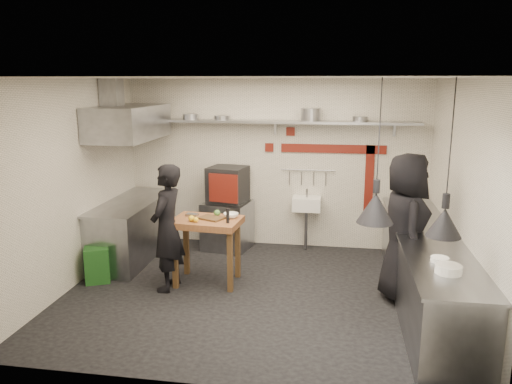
# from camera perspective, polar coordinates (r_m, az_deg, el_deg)

# --- Properties ---
(floor) EXTENTS (5.00, 5.00, 0.00)m
(floor) POSITION_cam_1_polar(r_m,az_deg,el_deg) (6.77, -0.10, -11.49)
(floor) COLOR black
(floor) RESTS_ON ground
(ceiling) EXTENTS (5.00, 5.00, 0.00)m
(ceiling) POSITION_cam_1_polar(r_m,az_deg,el_deg) (6.18, -0.11, 12.92)
(ceiling) COLOR beige
(ceiling) RESTS_ON floor
(wall_back) EXTENTS (5.00, 0.04, 2.80)m
(wall_back) POSITION_cam_1_polar(r_m,az_deg,el_deg) (8.38, 2.22, 3.21)
(wall_back) COLOR silver
(wall_back) RESTS_ON floor
(wall_front) EXTENTS (5.00, 0.04, 2.80)m
(wall_front) POSITION_cam_1_polar(r_m,az_deg,el_deg) (4.35, -4.60, -5.75)
(wall_front) COLOR silver
(wall_front) RESTS_ON floor
(wall_left) EXTENTS (0.04, 4.20, 2.80)m
(wall_left) POSITION_cam_1_polar(r_m,az_deg,el_deg) (7.17, -20.25, 0.83)
(wall_left) COLOR silver
(wall_left) RESTS_ON floor
(wall_right) EXTENTS (0.04, 4.20, 2.80)m
(wall_right) POSITION_cam_1_polar(r_m,az_deg,el_deg) (6.43, 22.45, -0.62)
(wall_right) COLOR silver
(wall_right) RESTS_ON floor
(red_band_horiz) EXTENTS (1.70, 0.02, 0.14)m
(red_band_horiz) POSITION_cam_1_polar(r_m,az_deg,el_deg) (8.26, 8.80, 4.90)
(red_band_horiz) COLOR maroon
(red_band_horiz) RESTS_ON wall_back
(red_band_vert) EXTENTS (0.14, 0.02, 1.10)m
(red_band_vert) POSITION_cam_1_polar(r_m,az_deg,el_deg) (8.35, 12.81, 1.48)
(red_band_vert) COLOR maroon
(red_band_vert) RESTS_ON wall_back
(red_tile_a) EXTENTS (0.14, 0.02, 0.14)m
(red_tile_a) POSITION_cam_1_polar(r_m,az_deg,el_deg) (8.26, 3.97, 6.91)
(red_tile_a) COLOR maroon
(red_tile_a) RESTS_ON wall_back
(red_tile_b) EXTENTS (0.14, 0.02, 0.14)m
(red_tile_b) POSITION_cam_1_polar(r_m,az_deg,el_deg) (8.33, 1.53, 5.11)
(red_tile_b) COLOR maroon
(red_tile_b) RESTS_ON wall_back
(back_shelf) EXTENTS (4.60, 0.34, 0.04)m
(back_shelf) POSITION_cam_1_polar(r_m,az_deg,el_deg) (8.11, 2.10, 8.03)
(back_shelf) COLOR gray
(back_shelf) RESTS_ON wall_back
(shelf_bracket_left) EXTENTS (0.04, 0.06, 0.24)m
(shelf_bracket_left) POSITION_cam_1_polar(r_m,az_deg,el_deg) (8.70, -10.39, 7.49)
(shelf_bracket_left) COLOR gray
(shelf_bracket_left) RESTS_ON wall_back
(shelf_bracket_mid) EXTENTS (0.04, 0.06, 0.24)m
(shelf_bracket_mid) POSITION_cam_1_polar(r_m,az_deg,el_deg) (8.27, 2.23, 7.42)
(shelf_bracket_mid) COLOR gray
(shelf_bracket_mid) RESTS_ON wall_back
(shelf_bracket_right) EXTENTS (0.04, 0.06, 0.24)m
(shelf_bracket_right) POSITION_cam_1_polar(r_m,az_deg,el_deg) (8.26, 15.53, 6.97)
(shelf_bracket_right) COLOR gray
(shelf_bracket_right) RESTS_ON wall_back
(pan_far_left) EXTENTS (0.31, 0.31, 0.09)m
(pan_far_left) POSITION_cam_1_polar(r_m,az_deg,el_deg) (8.39, -7.47, 8.53)
(pan_far_left) COLOR gray
(pan_far_left) RESTS_ON back_shelf
(pan_mid_left) EXTENTS (0.28, 0.28, 0.07)m
(pan_mid_left) POSITION_cam_1_polar(r_m,az_deg,el_deg) (8.26, -3.90, 8.48)
(pan_mid_left) COLOR gray
(pan_mid_left) RESTS_ON back_shelf
(stock_pot) EXTENTS (0.32, 0.32, 0.20)m
(stock_pot) POSITION_cam_1_polar(r_m,az_deg,el_deg) (8.05, 6.29, 8.79)
(stock_pot) COLOR gray
(stock_pot) RESTS_ON back_shelf
(pan_right) EXTENTS (0.24, 0.24, 0.08)m
(pan_right) POSITION_cam_1_polar(r_m,az_deg,el_deg) (8.05, 11.81, 8.17)
(pan_right) COLOR gray
(pan_right) RESTS_ON back_shelf
(oven_stand) EXTENTS (0.83, 0.78, 0.80)m
(oven_stand) POSITION_cam_1_polar(r_m,az_deg,el_deg) (8.38, -3.28, -3.81)
(oven_stand) COLOR gray
(oven_stand) RESTS_ON floor
(combi_oven) EXTENTS (0.68, 0.65, 0.58)m
(combi_oven) POSITION_cam_1_polar(r_m,az_deg,el_deg) (8.27, -3.25, 0.90)
(combi_oven) COLOR black
(combi_oven) RESTS_ON oven_stand
(oven_door) EXTENTS (0.49, 0.12, 0.46)m
(oven_door) POSITION_cam_1_polar(r_m,az_deg,el_deg) (7.96, -3.74, 0.42)
(oven_door) COLOR maroon
(oven_door) RESTS_ON combi_oven
(oven_glass) EXTENTS (0.35, 0.08, 0.34)m
(oven_glass) POSITION_cam_1_polar(r_m,az_deg,el_deg) (7.98, -3.37, 0.46)
(oven_glass) COLOR black
(oven_glass) RESTS_ON oven_door
(hand_sink) EXTENTS (0.46, 0.34, 0.22)m
(hand_sink) POSITION_cam_1_polar(r_m,az_deg,el_deg) (8.28, 5.81, -1.34)
(hand_sink) COLOR white
(hand_sink) RESTS_ON wall_back
(sink_tap) EXTENTS (0.03, 0.03, 0.14)m
(sink_tap) POSITION_cam_1_polar(r_m,az_deg,el_deg) (8.24, 5.84, -0.12)
(sink_tap) COLOR gray
(sink_tap) RESTS_ON hand_sink
(sink_drain) EXTENTS (0.06, 0.06, 0.66)m
(sink_drain) POSITION_cam_1_polar(r_m,az_deg,el_deg) (8.36, 5.73, -4.33)
(sink_drain) COLOR gray
(sink_drain) RESTS_ON floor
(utensil_rail) EXTENTS (0.90, 0.02, 0.02)m
(utensil_rail) POSITION_cam_1_polar(r_m,az_deg,el_deg) (8.30, 5.95, 2.51)
(utensil_rail) COLOR gray
(utensil_rail) RESTS_ON wall_back
(counter_right) EXTENTS (0.70, 3.80, 0.90)m
(counter_right) POSITION_cam_1_polar(r_m,az_deg,el_deg) (6.63, 18.78, -8.54)
(counter_right) COLOR gray
(counter_right) RESTS_ON floor
(counter_right_top) EXTENTS (0.76, 3.90, 0.03)m
(counter_right_top) POSITION_cam_1_polar(r_m,az_deg,el_deg) (6.48, 19.07, -4.70)
(counter_right_top) COLOR gray
(counter_right_top) RESTS_ON counter_right
(plate_stack) EXTENTS (0.26, 0.26, 0.09)m
(plate_stack) POSITION_cam_1_polar(r_m,az_deg,el_deg) (5.25, 21.14, -8.24)
(plate_stack) COLOR white
(plate_stack) RESTS_ON counter_right_top
(small_bowl_right) EXTENTS (0.23, 0.23, 0.05)m
(small_bowl_right) POSITION_cam_1_polar(r_m,az_deg,el_deg) (5.55, 20.26, -7.25)
(small_bowl_right) COLOR white
(small_bowl_right) RESTS_ON counter_right_top
(counter_left) EXTENTS (0.70, 1.90, 0.90)m
(counter_left) POSITION_cam_1_polar(r_m,az_deg,el_deg) (8.15, -14.00, -4.28)
(counter_left) COLOR gray
(counter_left) RESTS_ON floor
(counter_left_top) EXTENTS (0.76, 2.00, 0.03)m
(counter_left_top) POSITION_cam_1_polar(r_m,az_deg,el_deg) (8.03, -14.18, -1.11)
(counter_left_top) COLOR gray
(counter_left_top) RESTS_ON counter_left
(extractor_hood) EXTENTS (0.78, 1.60, 0.50)m
(extractor_hood) POSITION_cam_1_polar(r_m,az_deg,el_deg) (7.82, -14.32, 7.70)
(extractor_hood) COLOR gray
(extractor_hood) RESTS_ON ceiling
(hood_duct) EXTENTS (0.28, 0.28, 0.50)m
(hood_duct) POSITION_cam_1_polar(r_m,az_deg,el_deg) (7.90, -16.18, 10.55)
(hood_duct) COLOR gray
(hood_duct) RESTS_ON ceiling
(green_bin) EXTENTS (0.44, 0.44, 0.50)m
(green_bin) POSITION_cam_1_polar(r_m,az_deg,el_deg) (7.41, -17.68, -7.86)
(green_bin) COLOR #1D541C
(green_bin) RESTS_ON floor
(prep_table) EXTENTS (0.97, 0.72, 0.92)m
(prep_table) POSITION_cam_1_polar(r_m,az_deg,el_deg) (6.99, -5.60, -6.72)
(prep_table) COLOR #915A34
(prep_table) RESTS_ON floor
(cutting_board) EXTENTS (0.39, 0.34, 0.02)m
(cutting_board) POSITION_cam_1_polar(r_m,az_deg,el_deg) (6.84, -5.12, -2.99)
(cutting_board) COLOR brown
(cutting_board) RESTS_ON prep_table
(pepper_mill) EXTENTS (0.05, 0.05, 0.20)m
(pepper_mill) POSITION_cam_1_polar(r_m,az_deg,el_deg) (6.62, -3.25, -2.71)
(pepper_mill) COLOR black
(pepper_mill) RESTS_ON prep_table
(lemon_a) EXTENTS (0.11, 0.11, 0.08)m
(lemon_a) POSITION_cam_1_polar(r_m,az_deg,el_deg) (6.75, -7.39, -3.02)
(lemon_a) COLOR yellow
(lemon_a) RESTS_ON prep_table
(lemon_b) EXTENTS (0.08, 0.08, 0.07)m
(lemon_b) POSITION_cam_1_polar(r_m,az_deg,el_deg) (6.69, -6.90, -3.16)
(lemon_b) COLOR yellow
(lemon_b) RESTS_ON prep_table
(veg_ball) EXTENTS (0.12, 0.12, 0.09)m
(veg_ball) POSITION_cam_1_polar(r_m,az_deg,el_deg) (6.95, -4.47, -2.41)
(veg_ball) COLOR #4E8438
(veg_ball) RESTS_ON prep_table
(steel_tray) EXTENTS (0.18, 0.14, 0.03)m
(steel_tray) POSITION_cam_1_polar(r_m,az_deg,el_deg) (7.03, -7.32, -2.60)
(steel_tray) COLOR gray
(steel_tray) RESTS_ON prep_table
(bowl) EXTENTS (0.26, 0.26, 0.06)m
(bowl) POSITION_cam_1_polar(r_m,az_deg,el_deg) (6.88, -2.88, -2.69)
(bowl) COLOR white
(bowl) RESTS_ON prep_table
(heat_lamp_near) EXTENTS (0.45, 0.45, 1.50)m
(heat_lamp_near) POSITION_cam_1_polar(r_m,az_deg,el_deg) (5.26, 13.81, 4.43)
(heat_lamp_near) COLOR black
(heat_lamp_near) RESTS_ON ceiling
(heat_lamp_far) EXTENTS (0.42, 0.42, 1.48)m
(heat_lamp_far) POSITION_cam_1_polar(r_m,az_deg,el_deg) (4.92, 21.25, 3.50)
(heat_lamp_far) COLOR black
(heat_lamp_far) RESTS_ON ceiling
(chef_left) EXTENTS (0.46, 0.66, 1.71)m
(chef_left) POSITION_cam_1_polar(r_m,az_deg,el_deg) (6.74, -10.12, -4.05)
(chef_left) COLOR black
(chef_left) RESTS_ON floor
(chef_right) EXTENTS (0.71, 0.99, 1.90)m
(chef_right) POSITION_cam_1_polar(r_m,az_deg,el_deg) (6.58, 16.67, -3.94)
(chef_right) COLOR black
(chef_right) RESTS_ON floor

